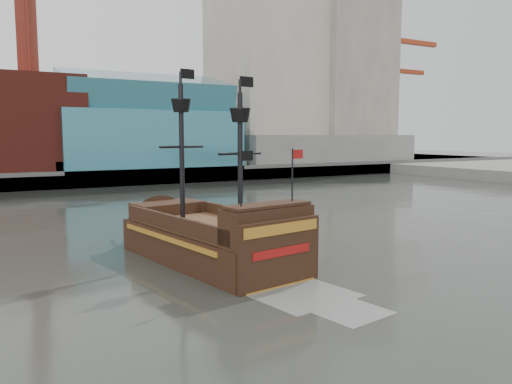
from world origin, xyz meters
TOP-DOWN VIEW (x-y plane):
  - ground at (0.00, 0.00)m, footprint 400.00×400.00m
  - promenade_far at (0.00, 92.00)m, footprint 220.00×60.00m
  - seawall at (0.00, 62.50)m, footprint 220.00×1.00m
  - skyline at (5.21, 84.56)m, footprint 149.00×45.00m
  - crane_a at (78.63, 82.00)m, footprint 22.50×4.00m
  - crane_b at (88.23, 92.00)m, footprint 19.10×4.00m
  - pirate_ship at (-3.97, 12.30)m, footprint 7.67×17.72m

SIDE VIEW (x-z plane):
  - ground at x=0.00m, z-range 0.00..0.00m
  - promenade_far at x=0.00m, z-range 0.00..2.00m
  - pirate_ship at x=-3.97m, z-range -5.25..7.58m
  - seawall at x=0.00m, z-range 0.00..2.60m
  - crane_b at x=88.23m, z-range 2.45..28.70m
  - crane_a at x=78.63m, z-range 2.99..35.24m
  - skyline at x=5.21m, z-range -6.45..55.55m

